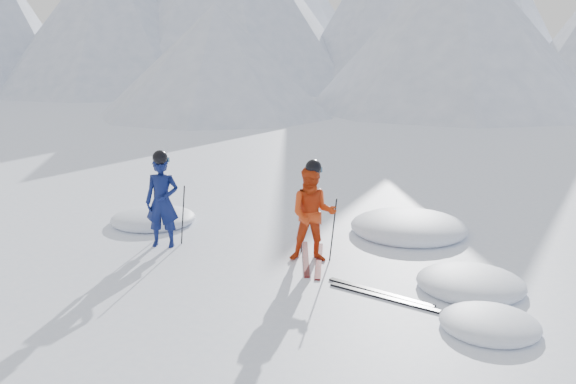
% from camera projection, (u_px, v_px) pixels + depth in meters
% --- Properties ---
extents(ground, '(160.00, 160.00, 0.00)m').
position_uv_depth(ground, '(352.00, 277.00, 9.41)').
color(ground, white).
rests_on(ground, ground).
extents(skier_blue, '(0.69, 0.58, 1.62)m').
position_uv_depth(skier_blue, '(162.00, 202.00, 10.68)').
color(skier_blue, '#0C174B').
rests_on(skier_blue, ground).
extents(skier_red, '(0.95, 0.87, 1.60)m').
position_uv_depth(skier_red, '(313.00, 214.00, 9.95)').
color(skier_red, red).
rests_on(skier_red, ground).
extents(pole_blue_left, '(0.11, 0.08, 1.08)m').
position_uv_depth(pole_blue_left, '(155.00, 213.00, 11.01)').
color(pole_blue_left, black).
rests_on(pole_blue_left, ground).
extents(pole_blue_right, '(0.11, 0.07, 1.08)m').
position_uv_depth(pole_blue_right, '(183.00, 215.00, 10.86)').
color(pole_blue_right, black).
rests_on(pole_blue_right, ground).
extents(pole_red_left, '(0.11, 0.09, 1.06)m').
position_uv_depth(pole_red_left, '(303.00, 224.00, 10.36)').
color(pole_red_left, black).
rests_on(pole_red_left, ground).
extents(pole_red_right, '(0.11, 0.08, 1.06)m').
position_uv_depth(pole_red_right, '(333.00, 230.00, 10.01)').
color(pole_red_right, black).
rests_on(pole_red_right, ground).
extents(ski_worn_left, '(0.82, 1.57, 0.03)m').
position_uv_depth(ski_worn_left, '(306.00, 258.00, 10.19)').
color(ski_worn_left, black).
rests_on(ski_worn_left, ground).
extents(ski_worn_right, '(0.72, 1.61, 0.03)m').
position_uv_depth(ski_worn_right, '(319.00, 261.00, 10.08)').
color(ski_worn_right, black).
rests_on(ski_worn_right, ground).
extents(ski_loose_a, '(1.69, 0.41, 0.03)m').
position_uv_depth(ski_loose_a, '(380.00, 292.00, 8.79)').
color(ski_loose_a, black).
rests_on(ski_loose_a, ground).
extents(ski_loose_b, '(1.69, 0.36, 0.03)m').
position_uv_depth(ski_loose_b, '(383.00, 297.00, 8.62)').
color(ski_loose_b, black).
rests_on(ski_loose_b, ground).
extents(snow_lumps, '(8.30, 5.28, 0.49)m').
position_uv_depth(snow_lumps, '(359.00, 244.00, 10.96)').
color(snow_lumps, white).
rests_on(snow_lumps, ground).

